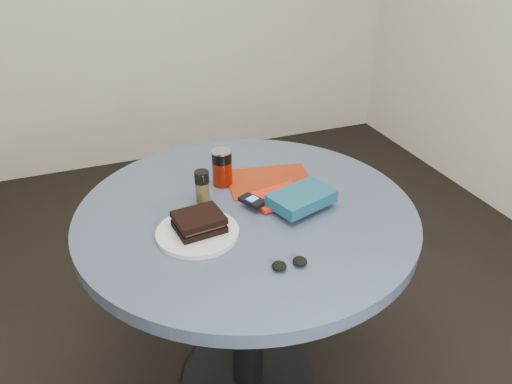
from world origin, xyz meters
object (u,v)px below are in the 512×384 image
object	(u,v)px
sandwich	(199,222)
red_book	(278,197)
pepper_grinder	(202,186)
soda_can	(222,168)
novel	(301,198)
headphones	(290,264)
plate	(198,233)
magazine	(270,181)
mp3_player	(252,201)
table	(247,253)

from	to	relation	value
sandwich	red_book	bearing A→B (deg)	17.32
pepper_grinder	soda_can	bearing A→B (deg)	41.63
soda_can	novel	xyz separation A→B (m)	(0.17, -0.22, -0.02)
sandwich	headphones	size ratio (longest dim) A/B	1.48
plate	magazine	size ratio (longest dim) A/B	0.84
soda_can	sandwich	bearing A→B (deg)	-120.80
sandwich	soda_can	distance (m)	0.28
plate	headphones	distance (m)	0.28
plate	pepper_grinder	xyz separation A→B (m)	(0.06, 0.17, 0.04)
soda_can	mp3_player	world-z (taller)	soda_can
table	soda_can	xyz separation A→B (m)	(-0.02, 0.17, 0.22)
soda_can	red_book	xyz separation A→B (m)	(0.13, -0.16, -0.05)
plate	mp3_player	distance (m)	0.20
pepper_grinder	red_book	bearing A→B (deg)	-20.02
plate	mp3_player	xyz separation A→B (m)	(0.19, 0.08, 0.02)
headphones	mp3_player	bearing A→B (deg)	87.52
plate	sandwich	bearing A→B (deg)	42.31
pepper_grinder	novel	bearing A→B (deg)	-29.90
sandwich	magazine	distance (m)	0.35
table	magazine	size ratio (longest dim) A/B	3.75
pepper_grinder	novel	world-z (taller)	pepper_grinder
soda_can	headphones	distance (m)	0.46
table	mp3_player	size ratio (longest dim) A/B	11.24
pepper_grinder	red_book	distance (m)	0.23
plate	sandwich	world-z (taller)	sandwich
plate	novel	xyz separation A→B (m)	(0.32, 0.02, 0.03)
headphones	novel	bearing A→B (deg)	58.68
headphones	pepper_grinder	bearing A→B (deg)	106.31
soda_can	magazine	world-z (taller)	soda_can
plate	magazine	world-z (taller)	plate
magazine	red_book	xyz separation A→B (m)	(-0.02, -0.12, 0.01)
magazine	novel	size ratio (longest dim) A/B	1.46
soda_can	magazine	distance (m)	0.16
magazine	red_book	world-z (taller)	red_book
mp3_player	headphones	distance (m)	0.29
soda_can	novel	size ratio (longest dim) A/B	0.65
magazine	headphones	distance (m)	0.44
soda_can	pepper_grinder	size ratio (longest dim) A/B	1.19
novel	headphones	xyz separation A→B (m)	(-0.14, -0.24, -0.03)
table	plate	world-z (taller)	plate
plate	table	bearing A→B (deg)	25.13
plate	novel	bearing A→B (deg)	3.82
sandwich	novel	size ratio (longest dim) A/B	0.75
plate	magazine	bearing A→B (deg)	34.90
red_book	sandwich	bearing A→B (deg)	-172.32
sandwich	magazine	bearing A→B (deg)	34.68
pepper_grinder	magazine	xyz separation A→B (m)	(0.23, 0.04, -0.05)
table	headphones	size ratio (longest dim) A/B	10.71
plate	soda_can	bearing A→B (deg)	58.60
magazine	soda_can	bearing A→B (deg)	174.41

